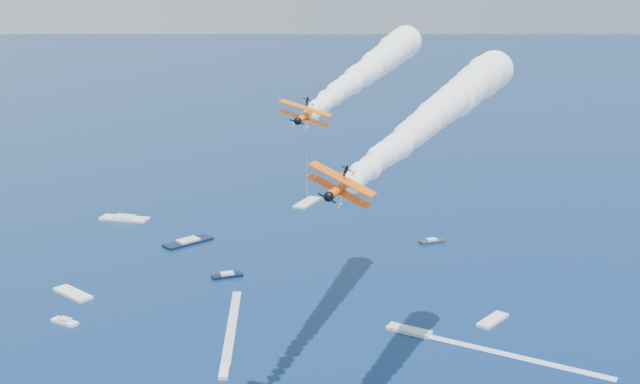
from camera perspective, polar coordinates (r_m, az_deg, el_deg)
biplane_lead at (r=116.84m, az=-1.09°, el=5.46°), size 10.82×11.47×7.07m
biplane_trail at (r=85.67m, az=1.48°, el=0.30°), size 10.32×11.23×7.68m
smoke_trail_lead at (r=150.04m, az=3.47°, el=8.72°), size 74.88×71.94×12.57m
smoke_trail_trail at (r=117.73m, az=8.51°, el=5.68°), size 74.63×65.28×12.57m
spectator_boats at (r=207.10m, az=-16.84°, el=-6.34°), size 187.79×165.90×0.70m
boat_wakes at (r=161.63m, az=-8.75°, el=-12.33°), size 146.31×86.39×0.04m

